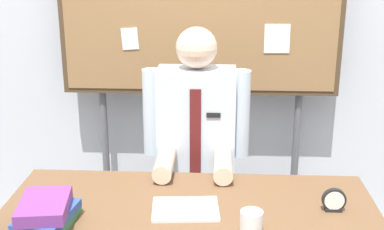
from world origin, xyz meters
name	(u,v)px	position (x,y,z in m)	size (l,w,h in m)	color
back_wall	(201,20)	(0.00, 1.28, 1.35)	(6.40, 0.08, 2.70)	silver
desk	(190,229)	(0.00, 0.00, 0.64)	(1.57, 0.71, 0.74)	brown
person	(196,168)	(0.00, 0.60, 0.65)	(0.55, 0.56, 1.41)	#2D2D33
bulletin_board	(200,5)	(0.00, 1.07, 1.47)	(1.65, 0.09, 2.04)	#4C3823
book_stack	(47,213)	(-0.54, -0.18, 0.80)	(0.22, 0.30, 0.12)	#337F47
open_notebook	(185,209)	(-0.02, -0.02, 0.74)	(0.27, 0.20, 0.01)	silver
desk_clock	(334,201)	(0.59, 0.01, 0.78)	(0.10, 0.04, 0.10)	black
coffee_mug	(251,222)	(0.25, -0.18, 0.78)	(0.09, 0.09, 0.09)	white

